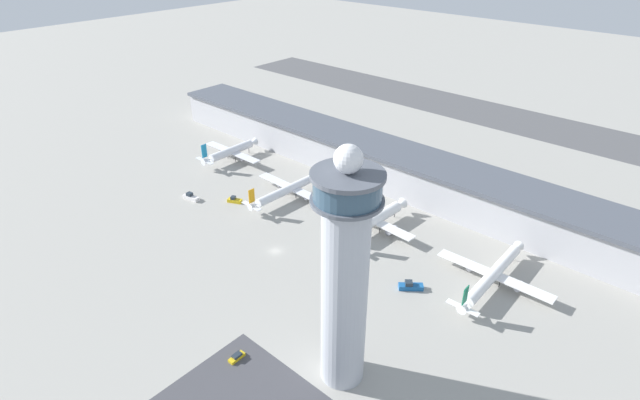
# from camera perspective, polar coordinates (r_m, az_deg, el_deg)

# --- Properties ---
(ground_plane) EXTENTS (1000.00, 1000.00, 0.00)m
(ground_plane) POSITION_cam_1_polar(r_m,az_deg,el_deg) (178.09, -5.09, -5.82)
(ground_plane) COLOR #9E9B93
(terminal_building) EXTENTS (262.87, 25.00, 16.97)m
(terminal_building) POSITION_cam_1_polar(r_m,az_deg,el_deg) (220.42, 8.10, 3.89)
(terminal_building) COLOR #B2B2B7
(terminal_building) RESTS_ON ground
(runway_strip) EXTENTS (394.31, 44.00, 0.01)m
(runway_strip) POSITION_cam_1_polar(r_m,az_deg,el_deg) (320.15, 20.03, 8.94)
(runway_strip) COLOR #515154
(runway_strip) RESTS_ON ground
(control_tower) EXTENTS (15.73, 15.73, 63.87)m
(control_tower) POSITION_cam_1_polar(r_m,az_deg,el_deg) (114.54, 2.86, -8.49)
(control_tower) COLOR #ADB2BC
(control_tower) RESTS_ON ground
(airplane_gate_alpha) EXTENTS (35.53, 32.92, 12.98)m
(airplane_gate_alpha) POSITION_cam_1_polar(r_m,az_deg,el_deg) (246.34, -10.14, 5.49)
(airplane_gate_alpha) COLOR silver
(airplane_gate_alpha) RESTS_ON ground
(airplane_gate_bravo) EXTENTS (38.85, 44.66, 11.66)m
(airplane_gate_bravo) POSITION_cam_1_polar(r_m,az_deg,el_deg) (209.65, -3.31, 1.37)
(airplane_gate_bravo) COLOR silver
(airplane_gate_bravo) RESTS_ON ground
(airplane_gate_charlie) EXTENTS (34.34, 37.44, 13.38)m
(airplane_gate_charlie) POSITION_cam_1_polar(r_m,az_deg,el_deg) (187.57, 6.16, -2.35)
(airplane_gate_charlie) COLOR white
(airplane_gate_charlie) RESTS_ON ground
(airplane_gate_delta) EXTENTS (38.35, 43.39, 11.40)m
(airplane_gate_delta) POSITION_cam_1_polar(r_m,az_deg,el_deg) (169.56, 19.15, -8.09)
(airplane_gate_delta) COLOR white
(airplane_gate_delta) RESTS_ON ground
(service_truck_catering) EXTENTS (7.73, 3.55, 2.93)m
(service_truck_catering) POSITION_cam_1_polar(r_m,az_deg,el_deg) (215.56, -14.53, 0.32)
(service_truck_catering) COLOR black
(service_truck_catering) RESTS_ON ground
(service_truck_fuel) EXTENTS (7.54, 6.94, 2.92)m
(service_truck_fuel) POSITION_cam_1_polar(r_m,az_deg,el_deg) (162.78, 10.30, -9.67)
(service_truck_fuel) COLOR black
(service_truck_fuel) RESTS_ON ground
(service_truck_baggage) EXTENTS (6.37, 4.68, 2.63)m
(service_truck_baggage) POSITION_cam_1_polar(r_m,az_deg,el_deg) (209.59, -9.75, -0.03)
(service_truck_baggage) COLOR black
(service_truck_baggage) RESTS_ON ground
(car_white_wagon) EXTENTS (1.91, 4.71, 1.53)m
(car_white_wagon) POSITION_cam_1_polar(r_m,az_deg,el_deg) (141.07, -9.49, -17.28)
(car_white_wagon) COLOR black
(car_white_wagon) RESTS_ON ground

